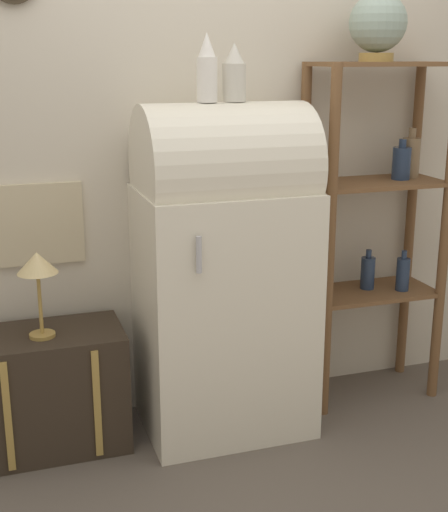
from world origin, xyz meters
TOP-DOWN VIEW (x-y plane):
  - ground_plane at (0.00, 0.00)m, footprint 12.00×12.00m
  - wall_back at (-0.01, 0.57)m, footprint 7.00×0.09m
  - refrigerator at (-0.00, 0.26)m, footprint 0.75×0.60m
  - suitcase_trunk at (-0.80, 0.31)m, footprint 0.67×0.41m
  - shelf_unit at (0.82, 0.35)m, footprint 0.67×0.36m
  - globe at (0.76, 0.33)m, footprint 0.26×0.26m
  - vase_left at (-0.07, 0.26)m, footprint 0.09×0.09m
  - vase_center at (0.05, 0.28)m, footprint 0.10×0.10m
  - desk_lamp at (-0.82, 0.27)m, footprint 0.17×0.17m

SIDE VIEW (x-z plane):
  - ground_plane at x=0.00m, z-range 0.00..0.00m
  - suitcase_trunk at x=-0.80m, z-range 0.00..0.54m
  - refrigerator at x=0.00m, z-range 0.02..1.53m
  - desk_lamp at x=-0.82m, z-range 0.66..1.03m
  - shelf_unit at x=0.82m, z-range 0.13..1.80m
  - wall_back at x=-0.01m, z-range 0.00..2.70m
  - vase_center at x=0.05m, z-range 1.50..1.75m
  - vase_left at x=-0.07m, z-range 1.50..1.79m
  - globe at x=0.76m, z-range 1.69..1.99m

